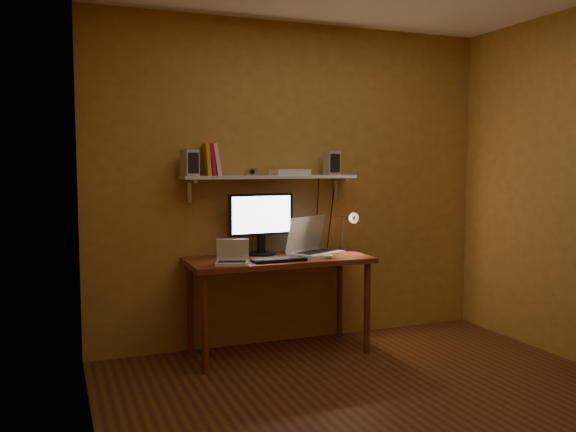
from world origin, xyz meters
name	(u,v)px	position (x,y,z in m)	size (l,w,h in m)	color
room	(399,193)	(0.00, 0.00, 1.30)	(3.44, 3.24, 2.64)	#553415
desk	(279,269)	(-0.27, 1.28, 0.66)	(1.40, 0.60, 0.75)	maroon
wall_shelf	(270,177)	(-0.27, 1.47, 1.36)	(1.40, 0.25, 0.21)	silver
monitor	(261,220)	(-0.35, 1.47, 1.02)	(0.54, 0.24, 0.48)	black
laptop	(311,244)	(0.04, 1.37, 0.83)	(0.49, 0.44, 0.30)	#95979D
netbook	(232,257)	(-0.68, 1.13, 0.80)	(0.27, 0.24, 0.18)	silver
keyboard	(279,260)	(-0.33, 1.11, 0.76)	(0.40, 0.13, 0.02)	black
mouse	(328,256)	(0.07, 1.10, 0.77)	(0.09, 0.06, 0.03)	silver
desk_lamp	(349,226)	(0.39, 1.41, 0.96)	(0.09, 0.23, 0.38)	silver
speaker_left	(190,163)	(-0.91, 1.46, 1.47)	(0.11, 0.11, 0.19)	#95979D
speaker_right	(332,163)	(0.27, 1.47, 1.47)	(0.11, 0.11, 0.19)	#95979D
books	(211,160)	(-0.74, 1.49, 1.50)	(0.13, 0.17, 0.25)	#BE9316
shelf_camera	(251,172)	(-0.44, 1.42, 1.40)	(0.10, 0.05, 0.06)	silver
router	(290,172)	(-0.10, 1.47, 1.40)	(0.28, 0.19, 0.05)	silver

